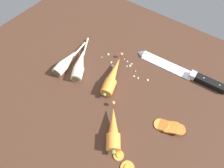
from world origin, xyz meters
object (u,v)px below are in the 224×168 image
carrot_slice_stack (169,127)px  carrot_slice_stray_mid (119,155)px  chefs_knife (177,69)px  parsnip_mid_left (66,62)px  whole_carrot_second (113,130)px  parsnip_front (80,64)px  whole_carrot (112,76)px  carrot_slice_stray_near (127,168)px

carrot_slice_stack → carrot_slice_stray_mid: carrot_slice_stack is taller
chefs_knife → parsnip_mid_left: 42.09cm
whole_carrot_second → carrot_slice_stray_mid: bearing=-41.9°
whole_carrot_second → parsnip_front: whole_carrot_second is taller
chefs_knife → whole_carrot: size_ratio=1.75×
whole_carrot → parsnip_front: whole_carrot is taller
whole_carrot_second → chefs_knife: bearing=81.1°
parsnip_mid_left → carrot_slice_stray_near: parsnip_mid_left is taller
whole_carrot → whole_carrot_second: (12.02, -15.91, -0.00)cm
carrot_slice_stack → parsnip_mid_left: bearing=-179.9°
parsnip_front → carrot_slice_stray_near: size_ratio=5.15×
whole_carrot_second → carrot_slice_stray_mid: (5.37, -4.81, -1.74)cm
whole_carrot → parsnip_mid_left: size_ratio=1.04×
chefs_knife → carrot_slice_stray_near: size_ratio=8.84×
whole_carrot_second → carrot_slice_stray_mid: size_ratio=4.62×
carrot_slice_stack → carrot_slice_stray_near: (-3.91, -17.43, -0.59)cm
whole_carrot → carrot_slice_stack: whole_carrot is taller
carrot_slice_stray_near → carrot_slice_stack: bearing=77.4°
carrot_slice_stray_mid → parsnip_mid_left: bearing=155.6°
parsnip_front → carrot_slice_stray_mid: parsnip_front is taller
carrot_slice_stray_near → whole_carrot: bearing=134.1°
whole_carrot → carrot_slice_stray_near: whole_carrot is taller
chefs_knife → parsnip_front: 36.75cm
whole_carrot → whole_carrot_second: 19.94cm
whole_carrot_second → parsnip_mid_left: 32.09cm
chefs_knife → whole_carrot: bearing=-133.8°
chefs_knife → carrot_slice_stray_mid: 38.81cm
whole_carrot_second → parsnip_front: (-25.19, 13.57, -0.12)cm
parsnip_mid_left → parsnip_front: bearing=25.6°
carrot_slice_stack → carrot_slice_stray_near: bearing=-102.6°
chefs_knife → carrot_slice_stray_near: bearing=-84.3°
parsnip_front → carrot_slice_stack: size_ratio=2.16×
parsnip_front → parsnip_mid_left: (-4.86, -2.33, 0.00)cm
carrot_slice_stack → chefs_knife: bearing=109.2°
whole_carrot_second → carrot_slice_stray_near: size_ratio=3.62×
whole_carrot → carrot_slice_stray_mid: size_ratio=6.45×
whole_carrot_second → carrot_slice_stray_mid: whole_carrot_second is taller
whole_carrot → carrot_slice_stack: size_ratio=2.11×
chefs_knife → carrot_slice_stray_mid: bearing=-89.9°
whole_carrot → parsnip_mid_left: bearing=-165.5°
whole_carrot → parsnip_front: 13.38cm
whole_carrot_second → parsnip_front: size_ratio=0.70×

